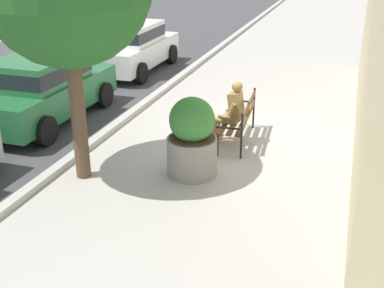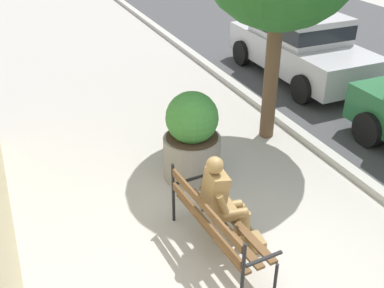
% 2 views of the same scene
% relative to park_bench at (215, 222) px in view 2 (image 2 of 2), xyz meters
% --- Properties ---
extents(ground_plane, '(80.00, 80.00, 0.00)m').
position_rel_park_bench_xyz_m(ground_plane, '(0.18, 0.01, -0.54)').
color(ground_plane, '#ADA8A0').
extents(park_bench, '(1.83, 0.65, 0.95)m').
position_rel_park_bench_xyz_m(park_bench, '(0.00, 0.00, 0.00)').
color(park_bench, brown).
rests_on(park_bench, ground).
extents(bronze_statue_seated, '(0.68, 0.77, 1.37)m').
position_rel_park_bench_xyz_m(bronze_statue_seated, '(-0.15, 0.21, 0.12)').
color(bronze_statue_seated, olive).
rests_on(bronze_statue_seated, ground).
extents(concrete_planter, '(0.92, 0.92, 1.48)m').
position_rel_park_bench_xyz_m(concrete_planter, '(-1.82, 0.49, 0.16)').
color(concrete_planter, gray).
rests_on(concrete_planter, ground).
extents(parked_car_silver, '(4.11, 1.93, 1.56)m').
position_rel_park_bench_xyz_m(parked_car_silver, '(-4.90, 4.69, 0.30)').
color(parked_car_silver, '#B7B7BC').
rests_on(parked_car_silver, ground).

